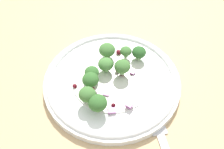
{
  "coord_description": "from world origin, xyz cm",
  "views": [
    {
      "loc": [
        -26.27,
        -18.81,
        39.95
      ],
      "look_at": [
        -1.94,
        0.69,
        2.7
      ],
      "focal_mm": 46.07,
      "sensor_mm": 36.0,
      "label": 1
    }
  ],
  "objects_px": {
    "plate": "(112,81)",
    "broccoli_floret_1": "(92,73)",
    "broccoli_floret_2": "(124,67)",
    "broccoli_floret_0": "(107,50)"
  },
  "relations": [
    {
      "from": "plate",
      "to": "broccoli_floret_1",
      "type": "distance_m",
      "value": 0.04
    },
    {
      "from": "broccoli_floret_1",
      "to": "broccoli_floret_2",
      "type": "height_order",
      "value": "broccoli_floret_2"
    },
    {
      "from": "plate",
      "to": "broccoli_floret_0",
      "type": "distance_m",
      "value": 0.06
    },
    {
      "from": "plate",
      "to": "broccoli_floret_1",
      "type": "height_order",
      "value": "broccoli_floret_1"
    },
    {
      "from": "plate",
      "to": "broccoli_floret_2",
      "type": "bearing_deg",
      "value": -24.02
    },
    {
      "from": "broccoli_floret_0",
      "to": "broccoli_floret_1",
      "type": "distance_m",
      "value": 0.06
    },
    {
      "from": "plate",
      "to": "broccoli_floret_1",
      "type": "bearing_deg",
      "value": 127.05
    },
    {
      "from": "broccoli_floret_2",
      "to": "plate",
      "type": "bearing_deg",
      "value": 155.98
    },
    {
      "from": "broccoli_floret_2",
      "to": "broccoli_floret_1",
      "type": "bearing_deg",
      "value": 138.75
    },
    {
      "from": "broccoli_floret_0",
      "to": "broccoli_floret_1",
      "type": "bearing_deg",
      "value": -167.27
    }
  ]
}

